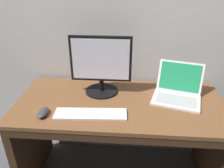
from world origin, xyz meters
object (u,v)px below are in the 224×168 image
at_px(external_monitor, 101,65).
at_px(wired_keyboard, 91,114).
at_px(computer_mouse, 43,112).
at_px(laptop_white, 177,92).

relative_size(external_monitor, wired_keyboard, 0.94).
bearing_deg(computer_mouse, laptop_white, 14.51).
bearing_deg(external_monitor, laptop_white, -4.42).
bearing_deg(laptop_white, computer_mouse, -162.29).
relative_size(wired_keyboard, computer_mouse, 3.87).
relative_size(laptop_white, computer_mouse, 3.24).
height_order(wired_keyboard, computer_mouse, computer_mouse).
xyz_separation_m(laptop_white, wired_keyboard, (-0.60, -0.26, -0.04)).
xyz_separation_m(external_monitor, wired_keyboard, (-0.03, -0.31, -0.22)).
xyz_separation_m(laptop_white, computer_mouse, (-0.91, -0.29, -0.03)).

